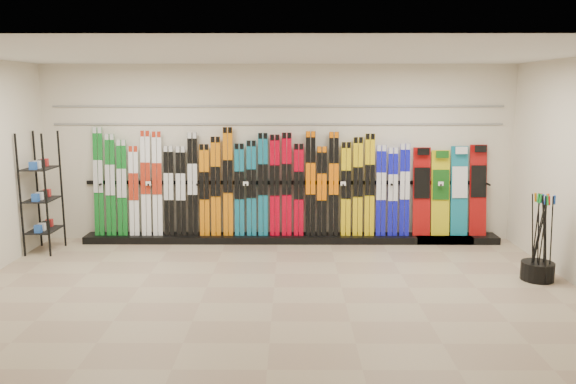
{
  "coord_description": "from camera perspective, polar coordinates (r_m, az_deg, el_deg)",
  "views": [
    {
      "loc": [
        0.22,
        -7.06,
        2.55
      ],
      "look_at": [
        0.18,
        1.0,
        1.1
      ],
      "focal_mm": 35.0,
      "sensor_mm": 36.0,
      "label": 1
    }
  ],
  "objects": [
    {
      "name": "slatwall_rail_0",
      "position": [
        9.55,
        -1.03,
        6.91
      ],
      "size": [
        7.6,
        0.02,
        0.03
      ],
      "primitive_type": "cube",
      "color": "gray",
      "rests_on": "back_wall"
    },
    {
      "name": "ski_rack_base",
      "position": [
        9.66,
        0.31,
        -4.73
      ],
      "size": [
        8.0,
        0.4,
        0.12
      ],
      "primitive_type": "cube",
      "color": "black",
      "rests_on": "floor"
    },
    {
      "name": "pole_bin",
      "position": [
        8.47,
        24.0,
        -7.34
      ],
      "size": [
        0.44,
        0.44,
        0.25
      ],
      "primitive_type": "cylinder",
      "color": "black",
      "rests_on": "floor"
    },
    {
      "name": "snowboards",
      "position": [
        9.94,
        16.11,
        0.05
      ],
      "size": [
        1.25,
        0.24,
        1.54
      ],
      "color": "#990C0C",
      "rests_on": "ski_rack_base"
    },
    {
      "name": "back_wall",
      "position": [
        9.62,
        -1.02,
        3.94
      ],
      "size": [
        8.0,
        0.0,
        8.0
      ],
      "primitive_type": "plane",
      "rotation": [
        1.57,
        0.0,
        0.0
      ],
      "color": "beige",
      "rests_on": "floor"
    },
    {
      "name": "ceiling",
      "position": [
        7.07,
        -1.53,
        13.84
      ],
      "size": [
        8.0,
        8.0,
        0.0
      ],
      "primitive_type": "plane",
      "rotation": [
        3.14,
        0.0,
        0.0
      ],
      "color": "silver",
      "rests_on": "back_wall"
    },
    {
      "name": "slatwall_rail_1",
      "position": [
        9.54,
        -1.04,
        8.7
      ],
      "size": [
        7.6,
        0.02,
        0.03
      ],
      "primitive_type": "cube",
      "color": "gray",
      "rests_on": "back_wall"
    },
    {
      "name": "accessory_rack",
      "position": [
        9.74,
        -23.75,
        -0.05
      ],
      "size": [
        0.4,
        0.6,
        1.92
      ],
      "primitive_type": "cube",
      "color": "black",
      "rests_on": "floor"
    },
    {
      "name": "ski_poles",
      "position": [
        8.3,
        24.36,
        -4.25
      ],
      "size": [
        0.29,
        0.35,
        1.18
      ],
      "color": "black",
      "rests_on": "pole_bin"
    },
    {
      "name": "floor",
      "position": [
        7.51,
        -1.42,
        -9.66
      ],
      "size": [
        8.0,
        8.0,
        0.0
      ],
      "primitive_type": "plane",
      "color": "#A0866E",
      "rests_on": "ground"
    },
    {
      "name": "skis",
      "position": [
        9.53,
        -3.89,
        0.51
      ],
      "size": [
        5.37,
        0.2,
        1.84
      ],
      "color": "#10671E",
      "rests_on": "ski_rack_base"
    }
  ]
}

